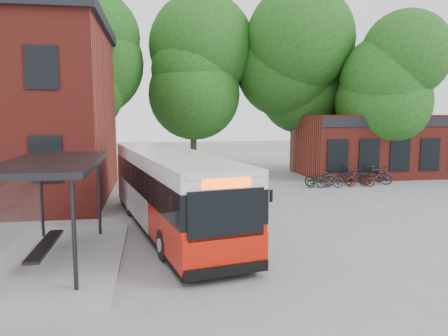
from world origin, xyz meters
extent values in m
plane|color=gray|center=(0.00, 0.00, 0.00)|extent=(100.00, 100.00, 0.00)
imported|color=black|center=(7.30, 9.48, 0.40)|extent=(1.60, 0.77, 0.81)
imported|color=#2A2B31|center=(7.81, 9.23, 0.45)|extent=(1.55, 0.66, 0.91)
imported|color=black|center=(7.53, 9.99, 0.47)|extent=(1.80, 0.70, 0.93)
imported|color=black|center=(9.62, 9.71, 0.45)|extent=(1.54, 1.00, 0.90)
imported|color=#541709|center=(9.66, 9.32, 0.43)|extent=(1.72, 0.86, 0.86)
imported|color=#23232D|center=(9.90, 10.74, 0.47)|extent=(1.60, 0.54, 0.95)
imported|color=black|center=(10.92, 10.45, 0.45)|extent=(1.80, 0.87, 0.91)
imported|color=#1F212A|center=(10.93, 9.84, 0.55)|extent=(1.91, 0.88, 1.11)
camera|label=1|loc=(-1.81, -13.31, 4.13)|focal=35.00mm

